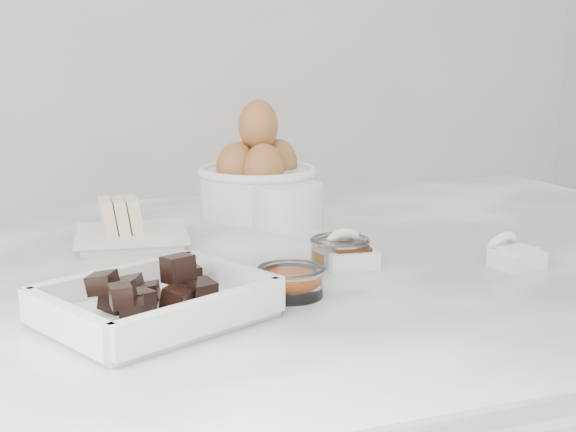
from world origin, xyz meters
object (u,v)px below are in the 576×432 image
object	(u,v)px
honey_bowl	(340,250)
egg_bowl	(258,178)
butter_plate	(130,229)
zest_bowl	(290,280)
chocolate_dish	(156,297)
vanilla_spoon	(348,253)
sugar_ramekin	(288,203)
salt_spoon	(513,255)

from	to	relation	value
honey_bowl	egg_bowl	bearing A→B (deg)	90.33
butter_plate	zest_bowl	distance (m)	0.28
chocolate_dish	honey_bowl	world-z (taller)	chocolate_dish
butter_plate	vanilla_spoon	bearing A→B (deg)	-41.76
butter_plate	egg_bowl	bearing A→B (deg)	28.30
honey_bowl	zest_bowl	world-z (taller)	same
butter_plate	zest_bowl	size ratio (longest dim) A/B	2.24
butter_plate	sugar_ramekin	bearing A→B (deg)	6.59
sugar_ramekin	vanilla_spoon	size ratio (longest dim) A/B	1.35
sugar_ramekin	egg_bowl	distance (m)	0.09
salt_spoon	egg_bowl	bearing A→B (deg)	116.03
vanilla_spoon	chocolate_dish	bearing A→B (deg)	-155.60
sugar_ramekin	honey_bowl	size ratio (longest dim) A/B	1.41
sugar_ramekin	egg_bowl	bearing A→B (deg)	99.95
butter_plate	egg_bowl	distance (m)	0.22
honey_bowl	zest_bowl	bearing A→B (deg)	-135.52
butter_plate	vanilla_spoon	size ratio (longest dim) A/B	2.14
egg_bowl	honey_bowl	bearing A→B (deg)	-89.67
egg_bowl	honey_bowl	size ratio (longest dim) A/B	2.53
butter_plate	egg_bowl	xyz separation A→B (m)	(0.20, 0.11, 0.03)
egg_bowl	vanilla_spoon	xyz separation A→B (m)	(0.01, -0.29, -0.04)
sugar_ramekin	egg_bowl	xyz separation A→B (m)	(-0.01, 0.08, 0.02)
salt_spoon	zest_bowl	bearing A→B (deg)	-176.66
honey_bowl	chocolate_dish	bearing A→B (deg)	-152.81
sugar_ramekin	zest_bowl	bearing A→B (deg)	-110.17
butter_plate	egg_bowl	size ratio (longest dim) A/B	0.88
zest_bowl	salt_spoon	bearing A→B (deg)	3.34
egg_bowl	zest_bowl	world-z (taller)	egg_bowl
chocolate_dish	butter_plate	xyz separation A→B (m)	(0.03, 0.28, -0.00)
chocolate_dish	sugar_ramekin	xyz separation A→B (m)	(0.24, 0.31, 0.01)
chocolate_dish	zest_bowl	distance (m)	0.13
honey_bowl	zest_bowl	size ratio (longest dim) A/B	1.00
salt_spoon	sugar_ramekin	bearing A→B (deg)	120.24
sugar_ramekin	zest_bowl	size ratio (longest dim) A/B	1.41
chocolate_dish	zest_bowl	xyz separation A→B (m)	(0.13, 0.02, -0.01)
egg_bowl	honey_bowl	distance (m)	0.28
butter_plate	honey_bowl	bearing A→B (deg)	-40.66
zest_bowl	egg_bowl	bearing A→B (deg)	76.14
honey_bowl	salt_spoon	distance (m)	0.18
zest_bowl	honey_bowl	bearing A→B (deg)	44.48
vanilla_spoon	salt_spoon	xyz separation A→B (m)	(0.16, -0.06, -0.00)
chocolate_dish	butter_plate	world-z (taller)	butter_plate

